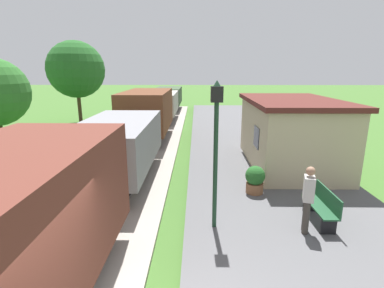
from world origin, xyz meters
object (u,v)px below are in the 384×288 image
station_hut (290,132)px  bench_down_platform (255,132)px  lamp_post_near (216,129)px  bench_near_hut (322,205)px  tree_field_left (76,70)px  potted_planter (255,179)px  freight_train (145,118)px  person_waiting (308,197)px

station_hut → bench_down_platform: station_hut is taller
bench_down_platform → lamp_post_near: lamp_post_near is taller
bench_near_hut → tree_field_left: (-12.54, 15.72, 3.46)m
bench_down_platform → potted_planter: bearing=-100.9°
bench_near_hut → lamp_post_near: bearing=-174.6°
freight_train → station_hut: 8.08m
lamp_post_near → tree_field_left: 18.75m
person_waiting → potted_planter: (-0.80, 2.37, -0.46)m
person_waiting → bench_down_platform: bearing=-77.4°
bench_down_platform → station_hut: bearing=-82.2°
freight_train → bench_near_hut: size_ratio=21.73×
person_waiting → station_hut: bearing=-86.3°
freight_train → bench_near_hut: freight_train is taller
potted_planter → lamp_post_near: (-1.44, -2.13, 2.08)m
potted_planter → person_waiting: bearing=-71.4°
freight_train → person_waiting: 11.27m
freight_train → bench_down_platform: freight_train is taller
station_hut → tree_field_left: 17.20m
tree_field_left → potted_planter: bearing=-51.2°
person_waiting → lamp_post_near: lamp_post_near is taller
bench_down_platform → tree_field_left: (-12.54, 6.55, 3.46)m
station_hut → potted_planter: station_hut is taller
bench_down_platform → person_waiting: 9.71m
freight_train → potted_planter: 8.86m
station_hut → bench_near_hut: (-0.58, -4.90, -0.93)m
station_hut → person_waiting: 5.56m
bench_down_platform → lamp_post_near: size_ratio=0.41×
bench_near_hut → bench_down_platform: 9.17m
tree_field_left → station_hut: bearing=-39.5°
bench_down_platform → tree_field_left: 14.56m
station_hut → lamp_post_near: bearing=-123.6°
station_hut → bench_near_hut: station_hut is taller
person_waiting → bench_near_hut: bearing=-124.1°
bench_near_hut → person_waiting: bearing=-140.2°
person_waiting → tree_field_left: tree_field_left is taller
bench_near_hut → potted_planter: bearing=127.1°
freight_train → tree_field_left: size_ratio=5.15×
person_waiting → lamp_post_near: bearing=10.1°
station_hut → tree_field_left: bearing=140.5°
bench_near_hut → bench_down_platform: size_ratio=1.00×
bench_near_hut → potted_planter: size_ratio=1.64×
station_hut → tree_field_left: (-13.12, 10.82, 2.53)m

